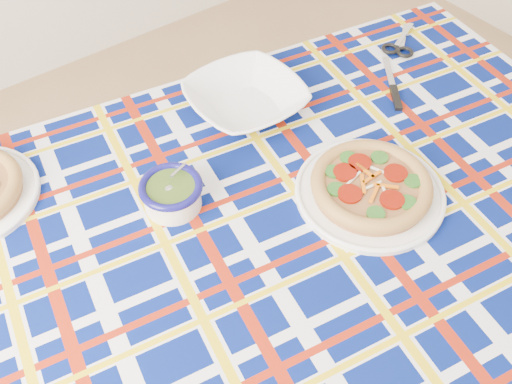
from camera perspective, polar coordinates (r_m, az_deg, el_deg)
floor at (r=2.02m, az=7.92°, el=-14.63°), size 4.00×4.00×0.00m
dining_table at (r=1.31m, az=1.91°, el=-5.09°), size 1.89×1.37×0.81m
tablecloth at (r=1.29m, az=1.94°, el=-4.39°), size 1.93×1.41×0.11m
main_focaccia_plate at (r=1.29m, az=11.44°, el=0.67°), size 0.44×0.44×0.07m
pesto_bowl at (r=1.25m, az=-8.45°, el=-0.01°), size 0.15×0.15×0.08m
serving_bowl at (r=1.47m, az=-1.04°, el=9.22°), size 0.30×0.30×0.07m
table_knife at (r=1.65m, az=13.18°, el=11.54°), size 0.16×0.21×0.01m
kitchen_scissors at (r=1.80m, az=14.57°, el=14.92°), size 0.23×0.19×0.02m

